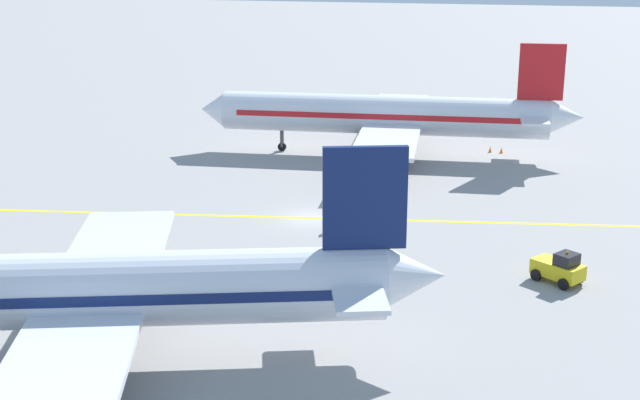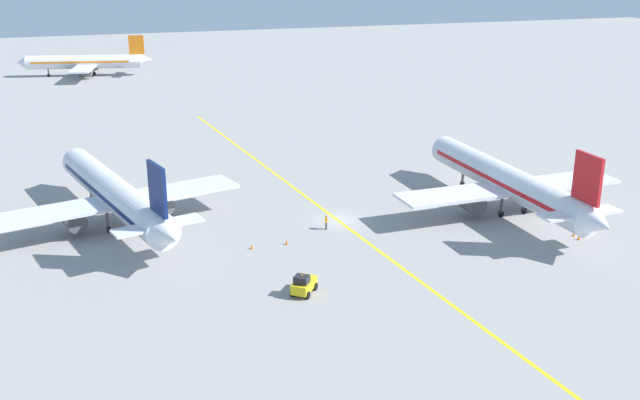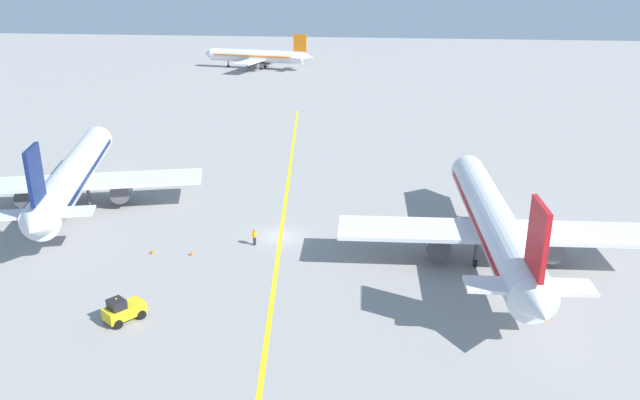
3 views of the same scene
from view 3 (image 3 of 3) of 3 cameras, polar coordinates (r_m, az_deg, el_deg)
ground_plane at (r=62.95m, az=-3.62°, el=-3.36°), size 400.00×400.00×0.00m
apron_yellow_centreline at (r=62.95m, az=-3.62°, el=-3.36°), size 15.49×119.10×0.01m
airplane_at_gate at (r=74.85m, az=-21.57°, el=2.13°), size 28.36×34.95×10.60m
airplane_adjacent_stand at (r=58.61m, az=15.56°, el=-2.01°), size 28.23×35.52×10.60m
airplane_distant_taxiing at (r=174.24m, az=-5.69°, el=12.94°), size 31.82×25.63×9.54m
baggage_tug_white at (r=50.40m, az=-17.56°, el=-9.57°), size 3.01×3.29×2.11m
ground_crew_worker at (r=60.91m, az=-6.02°, el=-3.34°), size 0.36×0.53×1.68m
traffic_cone_near_nose at (r=51.40m, az=20.04°, el=-10.07°), size 0.32×0.32×0.55m
traffic_cone_mid_apron at (r=59.91m, az=-11.67°, el=-4.75°), size 0.32×0.32×0.55m
traffic_cone_by_wingtip at (r=52.30m, az=19.87°, el=-9.50°), size 0.32×0.32×0.55m
traffic_cone_far_edge at (r=61.10m, az=-15.10°, el=-4.54°), size 0.32×0.32×0.55m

